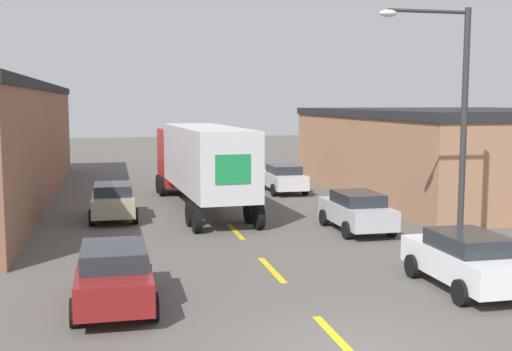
{
  "coord_description": "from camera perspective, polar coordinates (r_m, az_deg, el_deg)",
  "views": [
    {
      "loc": [
        -4.53,
        -11.66,
        4.98
      ],
      "look_at": [
        0.14,
        9.19,
        2.51
      ],
      "focal_mm": 45.0,
      "sensor_mm": 36.0,
      "label": 1
    }
  ],
  "objects": [
    {
      "name": "parked_car_left_far",
      "position": [
        27.92,
        -12.58,
        -2.17
      ],
      "size": [
        1.95,
        4.21,
        1.53
      ],
      "color": "tan",
      "rests_on": "ground_plane"
    },
    {
      "name": "warehouse_right",
      "position": [
        37.16,
        18.29,
        2.1
      ],
      "size": [
        13.96,
        19.19,
        4.58
      ],
      "color": "#9E7051",
      "rests_on": "ground_plane"
    },
    {
      "name": "street_lamp",
      "position": [
        21.2,
        17.14,
        5.35
      ],
      "size": [
        3.04,
        0.32,
        7.88
      ],
      "color": "#2D2D30",
      "rests_on": "ground_plane"
    },
    {
      "name": "parked_car_right_mid",
      "position": [
        25.02,
        8.94,
        -3.1
      ],
      "size": [
        1.95,
        4.21,
        1.53
      ],
      "color": "#B2B2B7",
      "rests_on": "ground_plane"
    },
    {
      "name": "parked_car_left_near",
      "position": [
        16.14,
        -12.5,
        -8.56
      ],
      "size": [
        1.95,
        4.21,
        1.53
      ],
      "color": "maroon",
      "rests_on": "ground_plane"
    },
    {
      "name": "parked_car_right_far",
      "position": [
        35.26,
        2.45,
        -0.22
      ],
      "size": [
        1.95,
        4.21,
        1.53
      ],
      "color": "silver",
      "rests_on": "ground_plane"
    },
    {
      "name": "parked_car_right_near",
      "position": [
        18.1,
        18.16,
        -7.09
      ],
      "size": [
        1.95,
        4.21,
        1.53
      ],
      "color": "silver",
      "rests_on": "ground_plane"
    },
    {
      "name": "road_centerline",
      "position": [
        19.3,
        1.41,
        -8.36
      ],
      "size": [
        0.2,
        14.46,
        0.01
      ],
      "color": "gold",
      "rests_on": "ground_plane"
    },
    {
      "name": "ground_plane",
      "position": [
        13.47,
        8.28,
        -15.2
      ],
      "size": [
        160.0,
        160.0,
        0.0
      ],
      "primitive_type": "plane",
      "color": "#56514C"
    },
    {
      "name": "semi_truck",
      "position": [
        30.13,
        -5.03,
        1.5
      ],
      "size": [
        3.42,
        13.28,
        3.88
      ],
      "rotation": [
        0.0,
        0.0,
        0.06
      ],
      "color": "#B21919",
      "rests_on": "ground_plane"
    }
  ]
}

